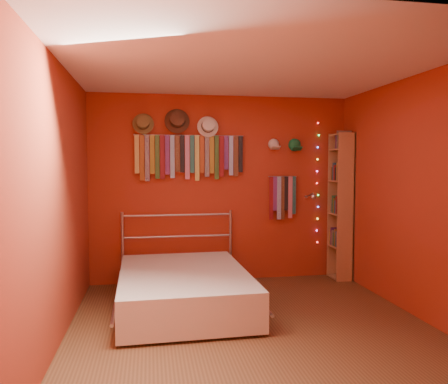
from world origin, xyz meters
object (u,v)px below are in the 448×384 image
reading_lamp (312,197)px  bookshelf (343,205)px  tie_rack (189,155)px  bed (184,288)px

reading_lamp → bookshelf: size_ratio=0.16×
tie_rack → bookshelf: bearing=-4.2°
reading_lamp → bed: bearing=-154.5°
bookshelf → bed: 2.56m
tie_rack → bed: bearing=-98.8°
reading_lamp → bookshelf: (0.46, 0.03, -0.13)m
tie_rack → bookshelf: (2.10, -0.15, -0.69)m
reading_lamp → bookshelf: 0.48m
reading_lamp → bed: (-1.80, -0.86, -0.92)m
bookshelf → bed: bearing=-158.6°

